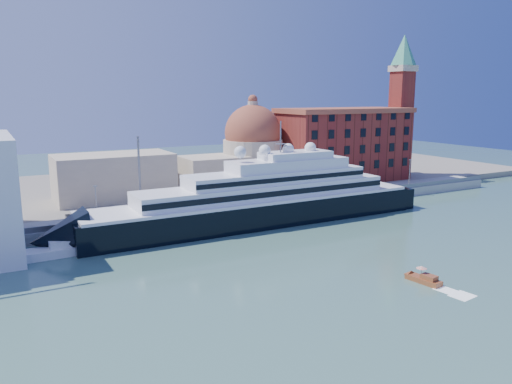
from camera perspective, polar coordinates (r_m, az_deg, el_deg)
ground at (r=94.37m, az=4.69°, el=-7.06°), size 400.00×400.00×0.00m
quay at (r=122.76m, az=-4.06°, el=-2.19°), size 180.00×10.00×2.50m
land at (r=160.25m, az=-10.21°, el=0.68°), size 260.00×72.00×2.00m
quay_fence at (r=118.37m, az=-3.16°, el=-1.76°), size 180.00×0.10×1.20m
superyacht at (r=113.03m, az=-1.03°, el=-1.51°), size 91.74×12.72×27.42m
service_barge at (r=99.73m, az=-22.33°, el=-6.37°), size 13.35×4.94×2.97m
water_taxi at (r=84.35m, az=18.69°, el=-9.38°), size 2.71×5.98×2.74m
warehouse at (r=163.22m, az=10.01°, el=5.41°), size 43.00×19.00×23.25m
campanile at (r=178.50m, az=16.30°, el=10.42°), size 8.40×8.40×47.00m
church at (r=144.98m, az=-5.75°, el=3.69°), size 66.00×18.00×25.50m
lamp_posts at (r=114.85m, az=-9.51°, el=1.14°), size 120.80×2.40×18.00m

